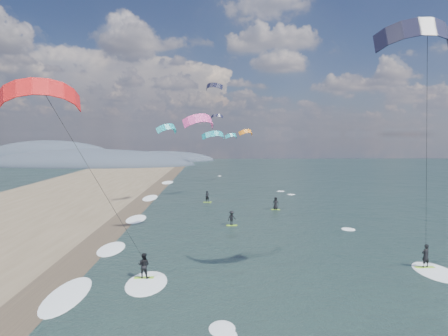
{
  "coord_description": "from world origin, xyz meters",
  "views": [
    {
      "loc": [
        -1.64,
        -15.48,
        9.48
      ],
      "look_at": [
        -1.0,
        12.0,
        7.0
      ],
      "focal_mm": 30.0,
      "sensor_mm": 36.0,
      "label": 1
    }
  ],
  "objects": [
    {
      "name": "wet_sand_strip",
      "position": [
        -12.0,
        10.0,
        0.0
      ],
      "size": [
        3.0,
        240.0,
        0.0
      ],
      "primitive_type": "cube",
      "color": "#382D23",
      "rests_on": "ground"
    },
    {
      "name": "coastal_hills",
      "position": [
        -44.84,
        107.86,
        0.0
      ],
      "size": [
        80.0,
        41.0,
        15.0
      ],
      "color": "#3D4756",
      "rests_on": "ground"
    },
    {
      "name": "kitesurfer_near_a",
      "position": [
        10.12,
        5.11,
        12.06
      ],
      "size": [
        7.67,
        8.28,
        15.96
      ],
      "color": "#8DD225",
      "rests_on": "ground"
    },
    {
      "name": "kitesurfer_near_b",
      "position": [
        -8.71,
        4.28,
        8.16
      ],
      "size": [
        7.1,
        8.85,
        12.83
      ],
      "color": "#8DD225",
      "rests_on": "ground"
    },
    {
      "name": "far_kitesurfers",
      "position": [
        1.5,
        28.07,
        0.79
      ],
      "size": [
        9.83,
        14.23,
        1.6
      ],
      "color": "#8DD225",
      "rests_on": "ground"
    },
    {
      "name": "bg_kite_field",
      "position": [
        -1.47,
        53.71,
        11.96
      ],
      "size": [
        15.51,
        75.28,
        9.66
      ],
      "color": "teal",
      "rests_on": "ground"
    },
    {
      "name": "shoreline_surf",
      "position": [
        -10.8,
        14.75,
        0.0
      ],
      "size": [
        2.4,
        79.4,
        0.11
      ],
      "color": "white",
      "rests_on": "ground"
    }
  ]
}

